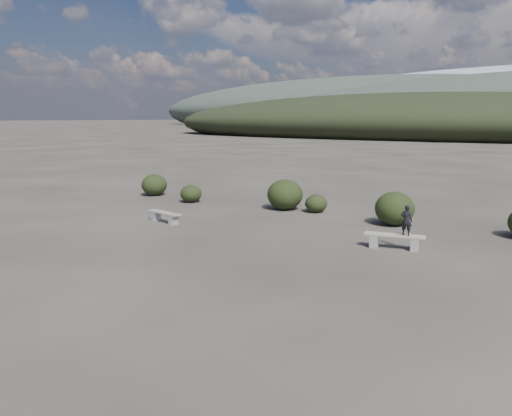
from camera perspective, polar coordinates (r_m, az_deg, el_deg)
The scene contains 9 objects.
ground at distance 13.67m, azimuth -10.97°, elevation -6.40°, with size 1200.00×1200.00×0.00m, color #2C2722.
bench_left at distance 18.97m, azimuth -10.44°, elevation -0.93°, with size 1.64×0.55×0.40m.
bench_right at distance 15.52m, azimuth 15.54°, elevation -3.55°, with size 1.81×0.81×0.44m.
seated_person at distance 15.36m, azimuth 16.82°, elevation -1.34°, with size 0.33×0.22×0.92m, color black.
shrub_a at distance 23.32m, azimuth -7.44°, elevation 1.65°, with size 0.99×0.99×0.81m, color black.
shrub_b at distance 21.28m, azimuth 3.33°, elevation 1.55°, with size 1.52×1.52×1.30m, color black.
shrub_c at distance 20.81m, azimuth 6.89°, elevation 0.52°, with size 0.93×0.93×0.74m, color black.
shrub_d at distance 18.83m, azimuth 15.56°, elevation -0.06°, with size 1.42×1.42×1.24m, color black.
shrub_f at distance 25.67m, azimuth -11.55°, elevation 2.61°, with size 1.27×1.27×1.08m, color black.
Camera 1 is at (9.45, -9.08, 3.89)m, focal length 35.00 mm.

